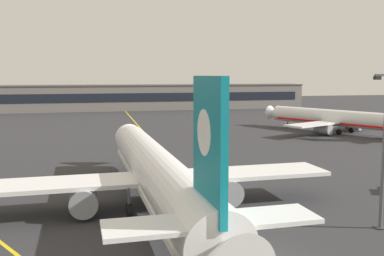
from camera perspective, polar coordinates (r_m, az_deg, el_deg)
The scene contains 5 objects.
taxiway_centreline at distance 56.69m, azimuth -2.34°, elevation -4.99°, with size 0.30×180.00×0.01m, color yellow.
airliner_foreground at distance 38.07m, azimuth -4.66°, elevation -5.73°, with size 32.05×41.43×11.65m.
airliner_background at distance 93.08m, azimuth 18.54°, elevation 1.15°, with size 27.00×33.82×10.14m.
apron_lamp_post at distance 35.91m, azimuth 23.74°, elevation -2.44°, with size 2.24×0.90×11.83m.
terminal_building at distance 149.11m, azimuth -9.79°, elevation 3.95°, with size 130.47×12.40×8.48m.
Camera 1 is at (-11.18, -24.33, 11.69)m, focal length 40.96 mm.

